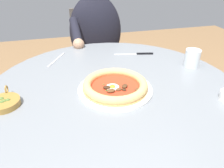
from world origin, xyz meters
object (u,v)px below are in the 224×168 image
Objects in this scene: dining_table at (114,108)px; fork_utensil at (56,60)px; steak_knife at (139,54)px; diner_person at (96,56)px; pizza_on_plate at (115,86)px; cafe_chair_diner at (95,51)px; water_glass at (192,59)px; olive_pan at (4,103)px.

fork_utensil reaches higher than dining_table.
diner_person reaches higher than steak_knife.
steak_knife is 0.46m from fork_utensil.
pizza_on_plate is 1.00m from cafe_chair_diner.
pizza_on_plate is at bearing -59.11° from fork_utensil.
water_glass is at bearing -47.17° from steak_knife.
water_glass is at bearing 8.41° from olive_pan.
water_glass is at bearing -67.94° from cafe_chair_diner.
olive_pan is at bearing 179.95° from pizza_on_plate.
cafe_chair_diner is (0.31, 0.60, -0.21)m from fork_utensil.
pizza_on_plate is at bearing -97.59° from dining_table.
water_glass reaches higher than olive_pan.
diner_person is at bearing -95.69° from cafe_chair_diner.
diner_person is at bearing 116.90° from water_glass.
diner_person is at bearing 85.12° from dining_table.
cafe_chair_diner is at bearing 62.40° from fork_utensil.
diner_person is (-0.36, 0.70, -0.23)m from water_glass.
cafe_chair_diner is (-0.15, 0.64, -0.21)m from steak_knife.
steak_knife is (-0.20, 0.21, -0.03)m from water_glass.
steak_knife is 0.19× the size of diner_person.
dining_table is at bearing -168.98° from water_glass.
diner_person is (0.07, 0.83, -0.22)m from pizza_on_plate.
cafe_chair_diner is (-0.34, 0.85, -0.24)m from water_glass.
diner_person reaches higher than cafe_chair_diner.
olive_pan reaches higher than pizza_on_plate.
dining_table is 0.79m from diner_person.
cafe_chair_diner is at bearing 85.00° from dining_table.
water_glass is 0.40× the size of steak_knife.
cafe_chair_diner reaches higher than pizza_on_plate.
diner_person reaches higher than fork_utensil.
water_glass is at bearing -20.87° from fork_utensil.
pizza_on_plate is 0.36× the size of cafe_chair_diner.
fork_utensil is at bearing -117.60° from cafe_chair_diner.
steak_knife is at bearing -4.86° from fork_utensil.
cafe_chair_diner is at bearing 84.88° from pizza_on_plate.
diner_person is (0.30, 0.45, -0.20)m from fork_utensil.
water_glass is 0.61× the size of olive_pan.
steak_knife is 0.69m from cafe_chair_diner.
steak_knife is at bearing -71.83° from diner_person.
dining_table is 0.42m from fork_utensil.
water_glass is (0.43, 0.13, 0.02)m from pizza_on_plate.
pizza_on_plate is 0.42m from olive_pan.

